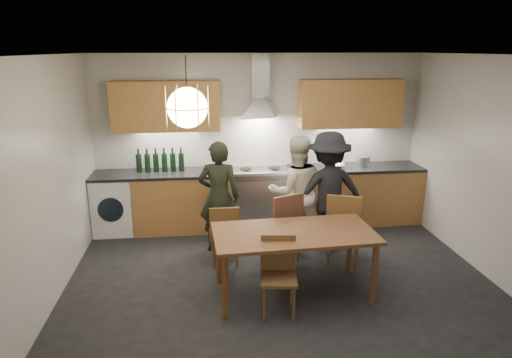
{
  "coord_description": "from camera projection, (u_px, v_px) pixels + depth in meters",
  "views": [
    {
      "loc": [
        -0.85,
        -4.66,
        2.66
      ],
      "look_at": [
        -0.26,
        0.4,
        1.2
      ],
      "focal_mm": 32.0,
      "sensor_mm": 36.0,
      "label": 1
    }
  ],
  "objects": [
    {
      "name": "ground",
      "position": [
        282.0,
        287.0,
        5.28
      ],
      "size": [
        5.0,
        5.0,
        0.0
      ],
      "primitive_type": "plane",
      "color": "black",
      "rests_on": "ground"
    },
    {
      "name": "room_shell",
      "position": [
        285.0,
        143.0,
        4.81
      ],
      "size": [
        5.02,
        4.52,
        2.61
      ],
      "color": "silver",
      "rests_on": "ground"
    },
    {
      "name": "counter_run",
      "position": [
        262.0,
        198.0,
        7.02
      ],
      "size": [
        5.0,
        0.62,
        0.9
      ],
      "color": "tan",
      "rests_on": "ground"
    },
    {
      "name": "range_stove",
      "position": [
        261.0,
        198.0,
        7.02
      ],
      "size": [
        0.9,
        0.6,
        0.92
      ],
      "color": "silver",
      "rests_on": "ground"
    },
    {
      "name": "wall_fixtures",
      "position": [
        260.0,
        104.0,
        6.74
      ],
      "size": [
        4.3,
        0.54,
        1.1
      ],
      "color": "tan",
      "rests_on": "ground"
    },
    {
      "name": "pendant_lamp",
      "position": [
        187.0,
        108.0,
        4.5
      ],
      "size": [
        0.43,
        0.43,
        0.7
      ],
      "color": "black",
      "rests_on": "ground"
    },
    {
      "name": "dining_table",
      "position": [
        294.0,
        239.0,
        4.99
      ],
      "size": [
        1.8,
        0.96,
        0.74
      ],
      "rotation": [
        0.0,
        0.0,
        0.05
      ],
      "color": "brown",
      "rests_on": "ground"
    },
    {
      "name": "chair_back_left",
      "position": [
        224.0,
        231.0,
        5.69
      ],
      "size": [
        0.37,
        0.37,
        0.81
      ],
      "rotation": [
        0.0,
        0.0,
        3.15
      ],
      "color": "brown",
      "rests_on": "ground"
    },
    {
      "name": "chair_back_mid",
      "position": [
        284.0,
        223.0,
        5.76
      ],
      "size": [
        0.55,
        0.55,
        0.94
      ],
      "rotation": [
        0.0,
        0.0,
        3.52
      ],
      "color": "brown",
      "rests_on": "ground"
    },
    {
      "name": "chair_back_right",
      "position": [
        344.0,
        224.0,
        5.72
      ],
      "size": [
        0.55,
        0.55,
        0.95
      ],
      "rotation": [
        0.0,
        0.0,
        2.76
      ],
      "color": "brown",
      "rests_on": "ground"
    },
    {
      "name": "chair_front",
      "position": [
        278.0,
        269.0,
        4.72
      ],
      "size": [
        0.4,
        0.4,
        0.81
      ],
      "rotation": [
        0.0,
        0.0,
        -0.12
      ],
      "color": "brown",
      "rests_on": "ground"
    },
    {
      "name": "person_left",
      "position": [
        219.0,
        197.0,
        6.08
      ],
      "size": [
        0.6,
        0.44,
        1.52
      ],
      "primitive_type": "imported",
      "rotation": [
        0.0,
        0.0,
        3.0
      ],
      "color": "black",
      "rests_on": "ground"
    },
    {
      "name": "person_mid",
      "position": [
        296.0,
        192.0,
        6.21
      ],
      "size": [
        0.79,
        0.63,
        1.56
      ],
      "primitive_type": "imported",
      "rotation": [
        0.0,
        0.0,
        3.2
      ],
      "color": "white",
      "rests_on": "ground"
    },
    {
      "name": "person_right",
      "position": [
        328.0,
        191.0,
        6.15
      ],
      "size": [
        1.08,
        0.67,
        1.62
      ],
      "primitive_type": "imported",
      "rotation": [
        0.0,
        0.0,
        3.21
      ],
      "color": "black",
      "rests_on": "ground"
    },
    {
      "name": "mixing_bowl",
      "position": [
        336.0,
        166.0,
        6.98
      ],
      "size": [
        0.34,
        0.34,
        0.07
      ],
      "primitive_type": "imported",
      "rotation": [
        0.0,
        0.0,
        -0.31
      ],
      "color": "silver",
      "rests_on": "counter_run"
    },
    {
      "name": "stock_pot",
      "position": [
        363.0,
        161.0,
        7.09
      ],
      "size": [
        0.27,
        0.27,
        0.15
      ],
      "primitive_type": "cylinder",
      "rotation": [
        0.0,
        0.0,
        0.35
      ],
      "color": "#BBBABE",
      "rests_on": "counter_run"
    },
    {
      "name": "wine_bottles",
      "position": [
        160.0,
        160.0,
        6.74
      ],
      "size": [
        0.7,
        0.08,
        0.35
      ],
      "color": "black",
      "rests_on": "counter_run"
    }
  ]
}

